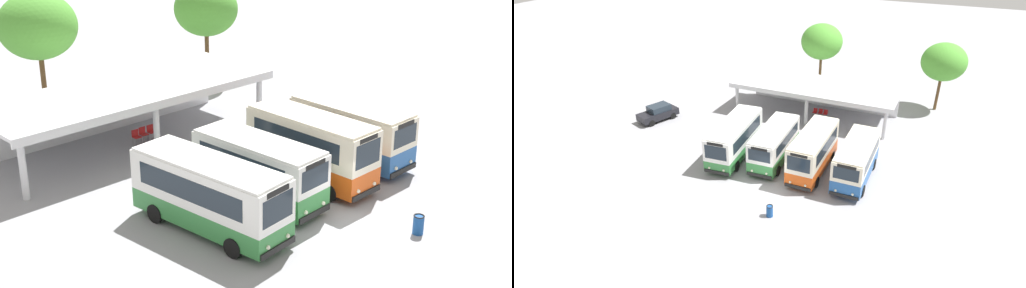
{
  "view_description": "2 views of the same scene",
  "coord_description": "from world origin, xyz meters",
  "views": [
    {
      "loc": [
        -22.95,
        -17.02,
        15.11
      ],
      "look_at": [
        1.47,
        8.16,
        1.32
      ],
      "focal_mm": 49.71,
      "sensor_mm": 36.0,
      "label": 1
    },
    {
      "loc": [
        11.17,
        -23.78,
        18.79
      ],
      "look_at": [
        -1.96,
        5.33,
        1.39
      ],
      "focal_mm": 29.28,
      "sensor_mm": 36.0,
      "label": 2
    }
  ],
  "objects": [
    {
      "name": "roadside_tree_behind_canopy",
      "position": [
        -3.06,
        22.35,
        6.15
      ],
      "size": [
        4.78,
        4.78,
        8.2
      ],
      "color": "brown",
      "rests_on": "ground"
    },
    {
      "name": "city_bus_nearest_orange",
      "position": [
        -4.95,
        4.45,
        1.83
      ],
      "size": [
        3.0,
        7.95,
        3.32
      ],
      "color": "black",
      "rests_on": "ground"
    },
    {
      "name": "waiting_chair_middle_seat",
      "position": [
        -0.08,
        15.49,
        0.52
      ],
      "size": [
        0.45,
        0.45,
        0.86
      ],
      "color": "slate",
      "rests_on": "ground"
    },
    {
      "name": "city_bus_second_in_row",
      "position": [
        -1.4,
        5.01,
        1.76
      ],
      "size": [
        2.65,
        7.02,
        3.17
      ],
      "color": "black",
      "rests_on": "ground"
    },
    {
      "name": "city_bus_fourth_amber",
      "position": [
        5.7,
        5.14,
        1.8
      ],
      "size": [
        2.52,
        7.04,
        3.26
      ],
      "color": "black",
      "rests_on": "ground"
    },
    {
      "name": "roadside_tree_east_of_canopy",
      "position": [
        10.35,
        22.56,
        5.41
      ],
      "size": [
        4.68,
        4.68,
        7.41
      ],
      "color": "brown",
      "rests_on": "ground"
    },
    {
      "name": "city_bus_middle_cream",
      "position": [
        2.15,
        4.86,
        1.95
      ],
      "size": [
        2.41,
        7.21,
        3.55
      ],
      "color": "black",
      "rests_on": "ground"
    },
    {
      "name": "waiting_chair_second_from_end",
      "position": [
        -0.64,
        15.51,
        0.52
      ],
      "size": [
        0.45,
        0.45,
        0.86
      ],
      "color": "slate",
      "rests_on": "ground"
    },
    {
      "name": "ground_plane",
      "position": [
        0.0,
        0.0,
        0.0
      ],
      "size": [
        180.0,
        180.0,
        0.0
      ],
      "primitive_type": "plane",
      "color": "#939399"
    },
    {
      "name": "litter_bin_apron",
      "position": [
        1.4,
        -2.16,
        0.46
      ],
      "size": [
        0.49,
        0.49,
        0.9
      ],
      "color": "#19478C",
      "rests_on": "ground"
    },
    {
      "name": "waiting_chair_end_by_column",
      "position": [
        -1.2,
        15.42,
        0.52
      ],
      "size": [
        0.45,
        0.45,
        0.86
      ],
      "color": "slate",
      "rests_on": "ground"
    },
    {
      "name": "terminal_canopy",
      "position": [
        -1.41,
        16.45,
        2.71
      ],
      "size": [
        17.13,
        6.39,
        3.4
      ],
      "color": "silver",
      "rests_on": "ground"
    }
  ]
}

